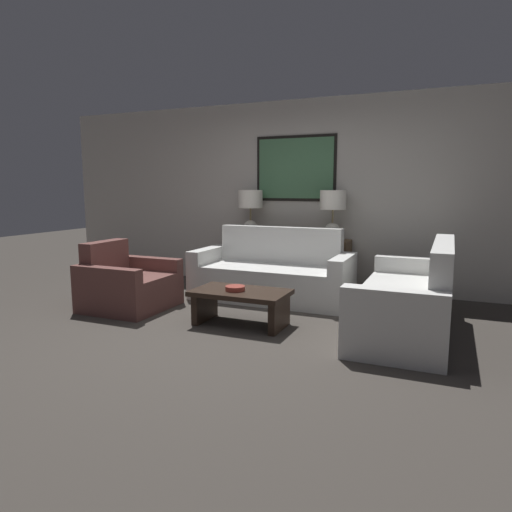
# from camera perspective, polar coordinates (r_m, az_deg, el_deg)

# --- Properties ---
(ground_plane) EXTENTS (20.00, 20.00, 0.00)m
(ground_plane) POSITION_cam_1_polar(r_m,az_deg,el_deg) (4.59, -5.04, -9.65)
(ground_plane) COLOR #3D3833
(back_wall) EXTENTS (7.85, 0.12, 2.65)m
(back_wall) POSITION_cam_1_polar(r_m,az_deg,el_deg) (6.66, 5.07, 7.65)
(back_wall) COLOR beige
(back_wall) RESTS_ON ground_plane
(console_table) EXTENTS (1.68, 0.39, 0.73)m
(console_table) POSITION_cam_1_polar(r_m,az_deg,el_deg) (6.49, 4.21, -0.95)
(console_table) COLOR brown
(console_table) RESTS_ON ground_plane
(table_lamp_left) EXTENTS (0.35, 0.35, 0.67)m
(table_lamp_left) POSITION_cam_1_polar(r_m,az_deg,el_deg) (6.63, -0.70, 6.26)
(table_lamp_left) COLOR silver
(table_lamp_left) RESTS_ON console_table
(table_lamp_right) EXTENTS (0.35, 0.35, 0.67)m
(table_lamp_right) POSITION_cam_1_polar(r_m,az_deg,el_deg) (6.23, 9.58, 6.00)
(table_lamp_right) COLOR silver
(table_lamp_right) RESTS_ON console_table
(couch_by_back_wall) EXTENTS (2.02, 0.85, 0.92)m
(couch_by_back_wall) POSITION_cam_1_polar(r_m,az_deg,el_deg) (5.89, 2.11, -2.47)
(couch_by_back_wall) COLOR silver
(couch_by_back_wall) RESTS_ON ground_plane
(couch_by_side) EXTENTS (0.85, 2.02, 0.92)m
(couch_by_side) POSITION_cam_1_polar(r_m,az_deg,el_deg) (4.79, 18.63, -5.48)
(couch_by_side) COLOR silver
(couch_by_side) RESTS_ON ground_plane
(coffee_table) EXTENTS (0.99, 0.57, 0.37)m
(coffee_table) POSITION_cam_1_polar(r_m,az_deg,el_deg) (4.79, -1.92, -5.51)
(coffee_table) COLOR black
(coffee_table) RESTS_ON ground_plane
(decorative_bowl) EXTENTS (0.21, 0.21, 0.05)m
(decorative_bowl) POSITION_cam_1_polar(r_m,az_deg,el_deg) (4.75, -2.63, -4.06)
(decorative_bowl) COLOR #93382D
(decorative_bowl) RESTS_ON coffee_table
(armchair_near_back_wall) EXTENTS (0.90, 0.94, 0.79)m
(armchair_near_back_wall) POSITION_cam_1_polar(r_m,az_deg,el_deg) (5.67, -15.77, -3.59)
(armchair_near_back_wall) COLOR brown
(armchair_near_back_wall) RESTS_ON ground_plane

